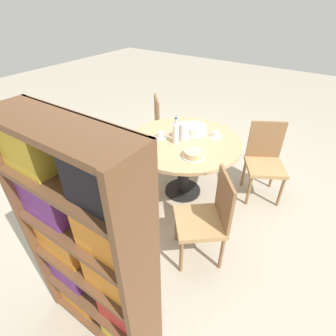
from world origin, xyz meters
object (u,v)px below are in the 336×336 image
object	(u,v)px
chair_b	(102,175)
cup_a	(161,135)
cake_second	(194,154)
cup_c	(145,144)
water_bottle	(176,133)
chair_c	(207,217)
chair_a	(166,125)
cake_main	(195,129)
cup_b	(216,135)
bookshelf	(89,249)
coffee_pot	(184,131)
chair_d	(265,160)

from	to	relation	value
chair_b	cup_a	xyz separation A→B (m)	(-0.32, -0.65, 0.29)
cake_second	cup_c	size ratio (longest dim) A/B	1.66
chair_b	water_bottle	world-z (taller)	water_bottle
chair_b	chair_c	size ratio (longest dim) A/B	1.00
chair_a	cup_a	world-z (taller)	chair_a
chair_a	cake_main	bearing A→B (deg)	-164.11
chair_c	cup_b	bearing A→B (deg)	163.35
bookshelf	cake_main	distance (m)	1.90
chair_c	cup_b	world-z (taller)	chair_c
coffee_pot	cup_c	bearing A→B (deg)	54.20
bookshelf	cup_a	distance (m)	1.65
cup_c	coffee_pot	bearing A→B (deg)	-125.80
cake_main	cup_a	world-z (taller)	cake_main
cake_second	cup_a	bearing A→B (deg)	-17.05
cake_second	chair_b	bearing A→B (deg)	30.77
chair_a	cake_main	distance (m)	0.86
cake_main	cake_second	size ratio (longest dim) A/B	1.27
chair_d	cup_b	distance (m)	0.66
bookshelf	cake_main	bearing A→B (deg)	99.30
chair_d	coffee_pot	size ratio (longest dim) A/B	3.88
chair_c	chair_d	xyz separation A→B (m)	(-0.13, -1.21, 0.00)
chair_a	chair_d	bearing A→B (deg)	-137.82
coffee_pot	cup_c	xyz separation A→B (m)	(0.26, 0.36, -0.08)
coffee_pot	bookshelf	bearing A→B (deg)	101.27
chair_a	cake_second	bearing A→B (deg)	-176.58
chair_d	water_bottle	bearing A→B (deg)	-173.04
chair_c	cake_second	bearing A→B (deg)	-177.16
coffee_pot	chair_b	bearing A→B (deg)	53.93
chair_a	chair_c	bearing A→B (deg)	-177.90
chair_a	water_bottle	distance (m)	1.05
chair_c	water_bottle	bearing A→B (deg)	-169.06
chair_a	chair_c	world-z (taller)	same
cup_b	cup_c	world-z (taller)	same
chair_a	coffee_pot	xyz separation A→B (m)	(-0.67, 0.63, 0.36)
cup_b	cup_c	bearing A→B (deg)	48.76
coffee_pot	cup_b	world-z (taller)	coffee_pot
chair_c	cup_c	size ratio (longest dim) A/B	6.63
cup_c	chair_c	bearing A→B (deg)	160.20
cake_main	cup_a	distance (m)	0.41
cake_main	cup_a	size ratio (longest dim) A/B	2.11
chair_d	cup_a	distance (m)	1.25
chair_b	cup_b	world-z (taller)	chair_b
chair_d	cup_a	size ratio (longest dim) A/B	6.63
cup_b	cup_a	bearing A→B (deg)	34.95
cup_c	cake_main	bearing A→B (deg)	-115.93
chair_c	bookshelf	xyz separation A→B (m)	(0.34, 0.97, 0.34)
bookshelf	cake_main	size ratio (longest dim) A/B	5.80
chair_c	cup_c	xyz separation A→B (m)	(0.93, -0.34, 0.29)
chair_c	chair_d	bearing A→B (deg)	134.04
chair_d	chair_c	bearing A→B (deg)	-126.13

